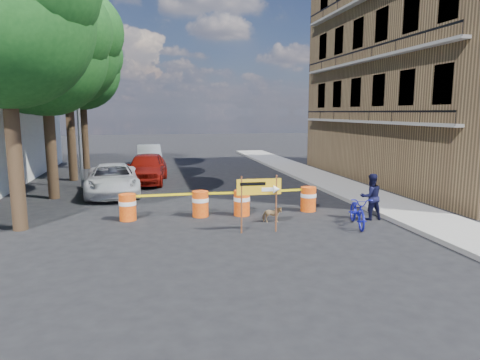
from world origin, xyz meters
name	(u,v)px	position (x,y,z in m)	size (l,w,h in m)	color
ground	(248,235)	(0.00, 0.00, 0.00)	(120.00, 120.00, 0.00)	black
sidewalk_east	(348,189)	(6.20, 6.00, 0.07)	(2.40, 40.00, 0.15)	gray
apartment_building	(439,66)	(12.00, 8.00, 6.00)	(8.00, 16.00, 12.00)	olive
tree_near	(6,16)	(-6.73, 2.00, 6.36)	(5.46, 5.20, 9.15)	#332316
tree_mid_a	(46,52)	(-6.74, 7.00, 6.01)	(5.25, 5.00, 8.68)	#332316
tree_mid_b	(67,51)	(-6.73, 12.00, 6.71)	(5.67, 5.40, 9.62)	#332316
tree_far	(82,70)	(-6.74, 17.00, 6.22)	(5.04, 4.80, 8.84)	#332316
streetlamp	(79,96)	(-5.93, 9.50, 4.38)	(1.25, 0.18, 8.00)	gray
barrel_far_left	(128,207)	(-3.58, 2.52, 0.47)	(0.58, 0.58, 0.90)	red
barrel_mid_left	(200,203)	(-1.11, 2.53, 0.47)	(0.58, 0.58, 0.90)	red
barrel_mid_right	(242,202)	(0.34, 2.39, 0.47)	(0.58, 0.58, 0.90)	red
barrel_far_right	(308,199)	(2.88, 2.53, 0.47)	(0.58, 0.58, 0.90)	red
detour_sign	(265,191)	(0.55, 0.14, 1.28)	(1.36, 0.26, 1.75)	#592D19
pedestrian	(371,197)	(4.50, 0.91, 0.79)	(0.77, 0.60, 1.58)	black
bicycle	(358,198)	(3.65, 0.19, 0.93)	(0.65, 0.98, 1.87)	#1518B1
dog	(272,215)	(1.10, 1.20, 0.27)	(0.29, 0.63, 0.53)	#E2BB82
suv_white	(113,179)	(-4.42, 7.40, 0.67)	(2.24, 4.86, 1.35)	silver
sedan_red	(147,168)	(-2.94, 10.31, 0.78)	(1.85, 4.60, 1.57)	maroon
sedan_silver	(149,156)	(-2.80, 17.36, 0.73)	(1.54, 4.40, 1.45)	#B6B9BE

